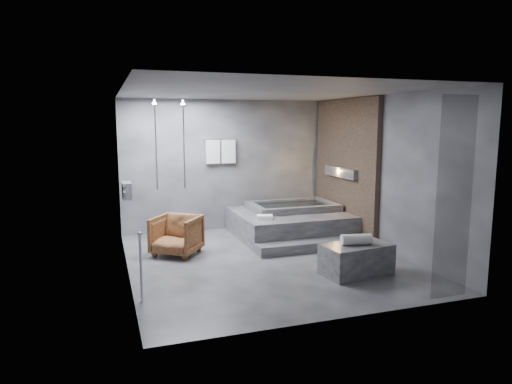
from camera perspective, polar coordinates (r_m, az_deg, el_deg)
name	(u,v)px	position (r m, az deg, el deg)	size (l,w,h in m)	color
room	(283,157)	(7.88, 3.37, 4.44)	(5.00, 5.04, 2.82)	#303033
tub_deck	(290,224)	(9.45, 4.22, -3.96)	(2.20, 2.00, 0.50)	#353538
tub_step	(315,245)	(8.45, 7.35, -6.65)	(2.20, 0.36, 0.18)	#353538
concrete_bench	(356,259)	(7.23, 12.44, -8.22)	(1.05, 0.58, 0.47)	#343537
driftwood_chair	(177,235)	(8.18, -9.90, -5.34)	(0.75, 0.77, 0.70)	#412210
rolled_towel	(356,239)	(7.12, 12.43, -5.82)	(0.17, 0.17, 0.46)	silver
deck_towel	(265,217)	(8.64, 1.11, -3.17)	(0.29, 0.21, 0.08)	white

